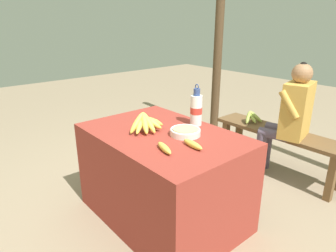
% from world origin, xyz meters
% --- Properties ---
extents(ground_plane, '(12.00, 12.00, 0.00)m').
position_xyz_m(ground_plane, '(0.00, 0.00, 0.00)').
color(ground_plane, gray).
extents(market_counter, '(1.19, 0.81, 0.70)m').
position_xyz_m(market_counter, '(0.00, 0.00, 0.35)').
color(market_counter, maroon).
rests_on(market_counter, ground_plane).
extents(banana_bunch_ripe, '(0.18, 0.30, 0.15)m').
position_xyz_m(banana_bunch_ripe, '(-0.10, -0.07, 0.77)').
color(banana_bunch_ripe, '#4C381E').
rests_on(banana_bunch_ripe, market_counter).
extents(serving_bowl, '(0.21, 0.21, 0.05)m').
position_xyz_m(serving_bowl, '(0.13, 0.09, 0.73)').
color(serving_bowl, white).
rests_on(serving_bowl, market_counter).
extents(water_bottle, '(0.09, 0.09, 0.32)m').
position_xyz_m(water_bottle, '(0.03, 0.30, 0.82)').
color(water_bottle, white).
rests_on(water_bottle, market_counter).
extents(loose_banana_front, '(0.19, 0.09, 0.04)m').
position_xyz_m(loose_banana_front, '(0.25, -0.19, 0.72)').
color(loose_banana_front, '#E0C64C').
rests_on(loose_banana_front, market_counter).
extents(loose_banana_side, '(0.18, 0.06, 0.04)m').
position_xyz_m(loose_banana_side, '(0.32, -0.02, 0.72)').
color(loose_banana_side, '#E0C64C').
rests_on(loose_banana_side, market_counter).
extents(wooden_bench, '(1.33, 0.32, 0.44)m').
position_xyz_m(wooden_bench, '(0.18, 1.33, 0.36)').
color(wooden_bench, brown).
rests_on(wooden_bench, ground_plane).
extents(seated_vendor, '(0.45, 0.42, 1.12)m').
position_xyz_m(seated_vendor, '(0.28, 1.29, 0.65)').
color(seated_vendor, '#564C60').
rests_on(seated_vendor, ground_plane).
extents(banana_bunch_green, '(0.17, 0.26, 0.13)m').
position_xyz_m(banana_bunch_green, '(-0.15, 1.32, 0.51)').
color(banana_bunch_green, '#4C381E').
rests_on(banana_bunch_green, wooden_bench).
extents(support_post_near, '(0.11, 0.11, 2.40)m').
position_xyz_m(support_post_near, '(-1.04, 1.77, 1.20)').
color(support_post_near, '#4C3823').
rests_on(support_post_near, ground_plane).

